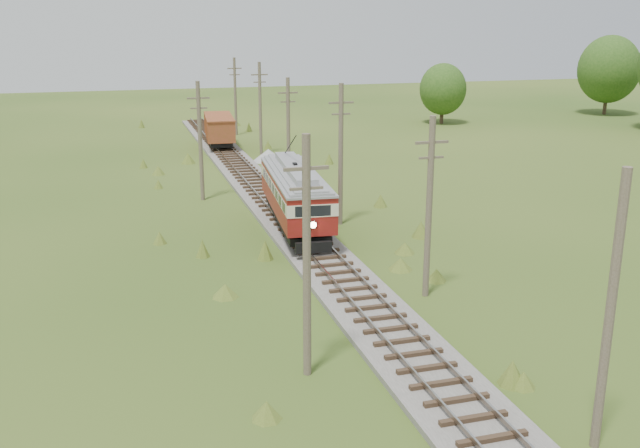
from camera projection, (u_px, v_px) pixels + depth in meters
name	position (u px, v px, depth m)	size (l,w,h in m)	color
railbed_main	(281.00, 213.00, 47.94)	(3.60, 96.00, 0.57)	#605B54
streetcar	(295.00, 191.00, 43.70)	(3.92, 12.32, 5.58)	black
gondola	(219.00, 128.00, 72.76)	(3.45, 8.58, 2.78)	black
gravel_pile	(270.00, 156.00, 66.45)	(3.12, 3.31, 1.14)	gray
utility_pole_r_1	(610.00, 314.00, 20.85)	(0.30, 0.30, 8.80)	brown
utility_pole_r_2	(429.00, 206.00, 32.89)	(1.60, 0.30, 8.60)	brown
utility_pole_r_3	(341.00, 153.00, 44.81)	(1.60, 0.30, 9.00)	brown
utility_pole_r_4	(288.00, 129.00, 56.84)	(1.60, 0.30, 8.40)	brown
utility_pole_r_5	(260.00, 108.00, 68.87)	(1.60, 0.30, 8.90)	brown
utility_pole_r_6	(235.00, 96.00, 80.84)	(1.60, 0.30, 8.70)	brown
utility_pole_l_a	(307.00, 256.00, 25.28)	(1.60, 0.30, 9.00)	brown
utility_pole_l_b	(200.00, 140.00, 51.09)	(1.60, 0.30, 8.60)	brown
tree_right_5	(609.00, 69.00, 98.29)	(8.40, 8.40, 10.82)	#38281C
tree_mid_b	(443.00, 89.00, 89.95)	(5.88, 5.88, 7.57)	#38281C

